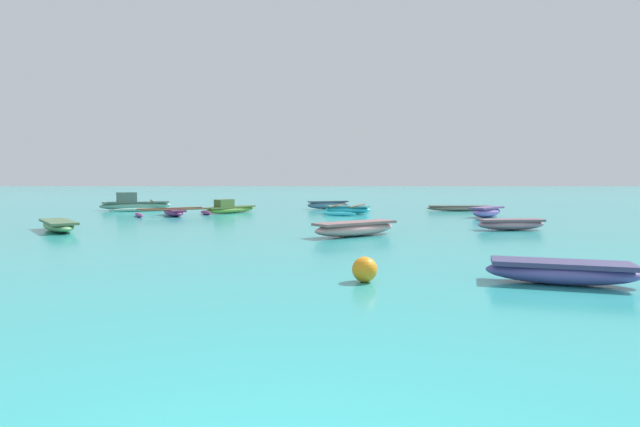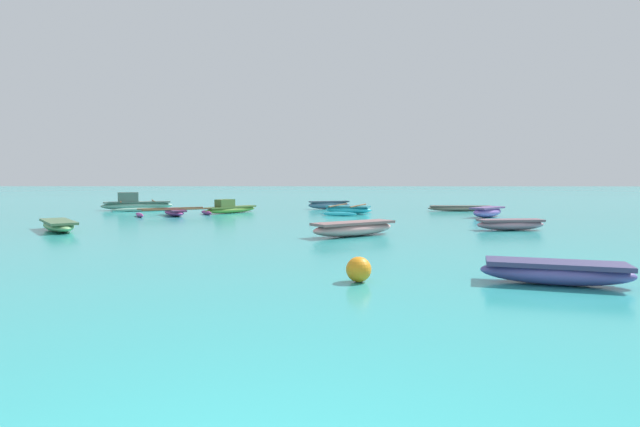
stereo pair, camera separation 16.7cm
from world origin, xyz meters
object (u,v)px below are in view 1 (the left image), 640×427
moored_boat_2 (134,204)px  moored_boat_9 (58,225)px  mooring_buoy_0 (365,269)px  moored_boat_5 (348,210)px  moored_boat_6 (487,211)px  moored_boat_4 (229,208)px  moored_boat_0 (561,271)px  moored_boat_3 (460,208)px  moored_boat_8 (355,228)px  moored_boat_1 (511,224)px  moored_boat_7 (173,212)px  moored_boat_10 (328,205)px

moored_boat_2 → moored_boat_9: bearing=-103.7°
moored_boat_2 → mooring_buoy_0: size_ratio=8.88×
moored_boat_5 → moored_boat_6: 6.72m
moored_boat_4 → moored_boat_0: bearing=-116.1°
moored_boat_3 → moored_boat_8: 13.80m
moored_boat_5 → moored_boat_9: bearing=-121.9°
moored_boat_0 → mooring_buoy_0: (-3.30, 0.13, 0.00)m
moored_boat_1 → moored_boat_7: size_ratio=0.65×
moored_boat_7 → mooring_buoy_0: 17.37m
moored_boat_7 → moored_boat_4: bearing=98.0°
moored_boat_5 → moored_boat_10: (-0.96, 4.17, 0.04)m
moored_boat_4 → moored_boat_10: (5.17, 3.68, 0.01)m
moored_boat_4 → moored_boat_5: (6.13, -0.49, -0.04)m
moored_boat_10 → mooring_buoy_0: size_ratio=5.97×
moored_boat_5 → moored_boat_6: size_ratio=1.63×
moored_boat_1 → moored_boat_6: (1.08, 5.92, 0.05)m
moored_boat_5 → moored_boat_2: bearing=-175.8°
moored_boat_6 → moored_boat_10: 9.65m
moored_boat_1 → moored_boat_3: bearing=78.7°
moored_boat_2 → moored_boat_9: (1.82, -11.54, -0.13)m
moored_boat_9 → moored_boat_1: bearing=54.7°
moored_boat_1 → moored_boat_5: 9.60m
moored_boat_2 → moored_boat_3: moored_boat_2 is taller
moored_boat_4 → moored_boat_7: 3.02m
moored_boat_8 → moored_boat_10: bearing=57.4°
moored_boat_6 → moored_boat_8: (-6.60, -7.78, -0.01)m
moored_boat_10 → moored_boat_1: bearing=-84.0°
moored_boat_3 → moored_boat_7: bearing=-164.7°
moored_boat_9 → mooring_buoy_0: bearing=12.4°
moored_boat_6 → moored_boat_2: bearing=118.2°
moored_boat_2 → moored_boat_10: moored_boat_2 is taller
moored_boat_1 → moored_boat_9: 15.55m
moored_boat_2 → moored_boat_8: bearing=-70.1°
moored_boat_7 → moored_boat_8: bearing=13.4°
moored_boat_1 → moored_boat_2: size_ratio=0.63×
moored_boat_0 → moored_boat_1: size_ratio=1.04×
moored_boat_1 → moored_boat_2: bearing=141.9°
moored_boat_2 → mooring_buoy_0: moored_boat_2 is taller
moored_boat_6 → moored_boat_7: moored_boat_6 is taller
moored_boat_5 → moored_boat_4: bearing=-166.3°
moored_boat_5 → moored_boat_10: size_ratio=1.37×
moored_boat_7 → moored_boat_0: bearing=5.1°
moored_boat_1 → moored_boat_8: (-5.52, -1.86, 0.03)m
moored_boat_0 → moored_boat_4: moored_boat_4 is taller
moored_boat_4 → moored_boat_8: 11.92m
moored_boat_10 → moored_boat_5: bearing=-98.4°
moored_boat_5 → moored_boat_1: bearing=-38.1°
moored_boat_0 → moored_boat_4: (-8.96, 17.44, 0.04)m
moored_boat_2 → moored_boat_1: bearing=-55.1°
moored_boat_2 → moored_boat_6: size_ratio=1.77×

